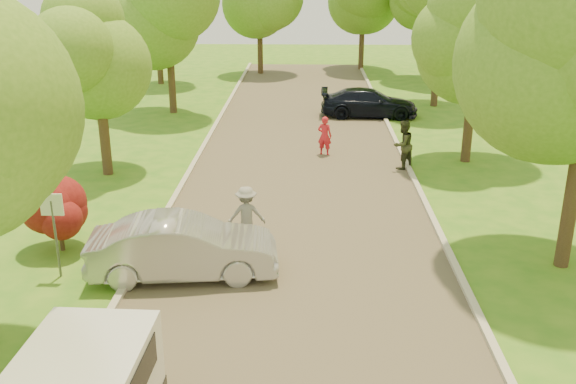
# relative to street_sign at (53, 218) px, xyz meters

# --- Properties ---
(ground) EXTENTS (100.00, 100.00, 0.00)m
(ground) POSITION_rel_street_sign_xyz_m (5.80, -4.00, -1.56)
(ground) COLOR #34731B
(ground) RESTS_ON ground
(road) EXTENTS (8.00, 60.00, 0.01)m
(road) POSITION_rel_street_sign_xyz_m (5.80, 4.00, -1.56)
(road) COLOR #4C4438
(road) RESTS_ON ground
(curb_left) EXTENTS (0.18, 60.00, 0.12)m
(curb_left) POSITION_rel_street_sign_xyz_m (1.75, 4.00, -1.50)
(curb_left) COLOR #B2AD9E
(curb_left) RESTS_ON ground
(curb_right) EXTENTS (0.18, 60.00, 0.12)m
(curb_right) POSITION_rel_street_sign_xyz_m (9.85, 4.00, -1.50)
(curb_right) COLOR #B2AD9E
(curb_right) RESTS_ON ground
(street_sign) EXTENTS (0.55, 0.06, 2.17)m
(street_sign) POSITION_rel_street_sign_xyz_m (0.00, 0.00, 0.00)
(street_sign) COLOR #59595E
(street_sign) RESTS_ON ground
(red_shrub) EXTENTS (1.70, 1.70, 1.95)m
(red_shrub) POSITION_rel_street_sign_xyz_m (-0.50, 1.50, -0.47)
(red_shrub) COLOR #382619
(red_shrub) RESTS_ON ground
(tree_l_midb) EXTENTS (4.30, 4.20, 6.62)m
(tree_l_midb) POSITION_rel_street_sign_xyz_m (-1.01, 8.00, 3.02)
(tree_l_midb) COLOR #382619
(tree_l_midb) RESTS_ON ground
(tree_l_far) EXTENTS (4.92, 4.80, 7.79)m
(tree_l_far) POSITION_rel_street_sign_xyz_m (-0.59, 18.00, 3.90)
(tree_l_far) COLOR #382619
(tree_l_far) RESTS_ON ground
(tree_r_midb) EXTENTS (4.51, 4.40, 7.01)m
(tree_r_midb) POSITION_rel_street_sign_xyz_m (12.40, 10.00, 3.32)
(tree_r_midb) COLOR #382619
(tree_r_midb) RESTS_ON ground
(silver_sedan) EXTENTS (4.73, 2.09, 1.51)m
(silver_sedan) POSITION_rel_street_sign_xyz_m (3.06, 0.15, -0.81)
(silver_sedan) COLOR #A8A7AC
(silver_sedan) RESTS_ON ground
(dark_sedan) EXTENTS (4.82, 2.09, 1.38)m
(dark_sedan) POSITION_rel_street_sign_xyz_m (9.10, 17.41, -0.87)
(dark_sedan) COLOR black
(dark_sedan) RESTS_ON ground
(longboard) EXTENTS (0.35, 0.84, 0.10)m
(longboard) POSITION_rel_street_sign_xyz_m (4.44, 1.96, -1.48)
(longboard) COLOR black
(longboard) RESTS_ON ground
(skateboarder) EXTENTS (1.11, 0.75, 1.59)m
(skateboarder) POSITION_rel_street_sign_xyz_m (4.44, 1.96, -0.66)
(skateboarder) COLOR gray
(skateboarder) RESTS_ON longboard
(person_striped) EXTENTS (0.66, 0.54, 1.57)m
(person_striped) POSITION_rel_street_sign_xyz_m (6.75, 10.68, -0.78)
(person_striped) COLOR red
(person_striped) RESTS_ON ground
(person_olive) EXTENTS (1.13, 1.11, 1.84)m
(person_olive) POSITION_rel_street_sign_xyz_m (9.60, 8.97, -0.64)
(person_olive) COLOR #303520
(person_olive) RESTS_ON ground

